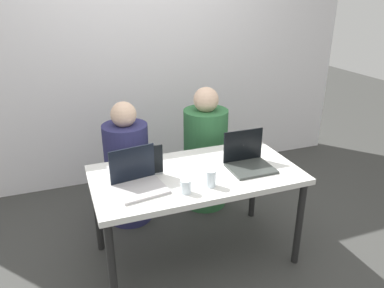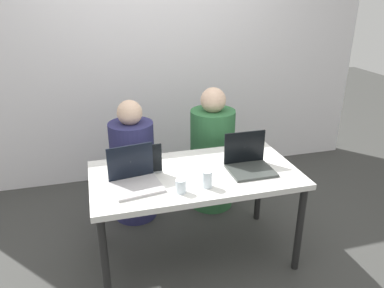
# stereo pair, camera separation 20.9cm
# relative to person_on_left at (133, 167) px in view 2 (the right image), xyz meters

# --- Properties ---
(ground_plane) EXTENTS (12.00, 12.00, 0.00)m
(ground_plane) POSITION_rel_person_on_left_xyz_m (0.35, -0.67, -0.47)
(ground_plane) COLOR #383936
(back_wall) EXTENTS (4.50, 0.10, 2.31)m
(back_wall) POSITION_rel_person_on_left_xyz_m (0.35, 0.83, 0.69)
(back_wall) COLOR silver
(back_wall) RESTS_ON ground
(desk) EXTENTS (1.42, 0.76, 0.70)m
(desk) POSITION_rel_person_on_left_xyz_m (0.35, -0.67, 0.17)
(desk) COLOR silver
(desk) RESTS_ON ground
(person_on_left) EXTENTS (0.43, 0.43, 1.05)m
(person_on_left) POSITION_rel_person_on_left_xyz_m (0.00, 0.00, 0.00)
(person_on_left) COLOR navy
(person_on_left) RESTS_ON ground
(person_on_right) EXTENTS (0.46, 0.46, 1.11)m
(person_on_right) POSITION_rel_person_on_left_xyz_m (0.70, 0.00, 0.02)
(person_on_right) COLOR #2D6539
(person_on_right) RESTS_ON ground
(laptop_front_left) EXTENTS (0.34, 0.31, 0.24)m
(laptop_front_left) POSITION_rel_person_on_left_xyz_m (-0.07, -0.75, 0.29)
(laptop_front_left) COLOR #B7B3B4
(laptop_front_left) RESTS_ON desk
(laptop_back_left) EXTENTS (0.35, 0.26, 0.22)m
(laptop_back_left) POSITION_rel_person_on_left_xyz_m (-0.04, -0.55, 0.28)
(laptop_back_left) COLOR silver
(laptop_back_left) RESTS_ON desk
(laptop_front_right) EXTENTS (0.30, 0.29, 0.25)m
(laptop_front_right) POSITION_rel_person_on_left_xyz_m (0.72, -0.72, 0.29)
(laptop_front_right) COLOR #353A37
(laptop_front_right) RESTS_ON desk
(water_glass_left) EXTENTS (0.07, 0.07, 0.09)m
(water_glass_left) POSITION_rel_person_on_left_xyz_m (0.19, -0.91, 0.27)
(water_glass_left) COLOR silver
(water_glass_left) RESTS_ON desk
(water_glass_center) EXTENTS (0.07, 0.07, 0.11)m
(water_glass_center) POSITION_rel_person_on_left_xyz_m (0.37, -0.89, 0.28)
(water_glass_center) COLOR silver
(water_glass_center) RESTS_ON desk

